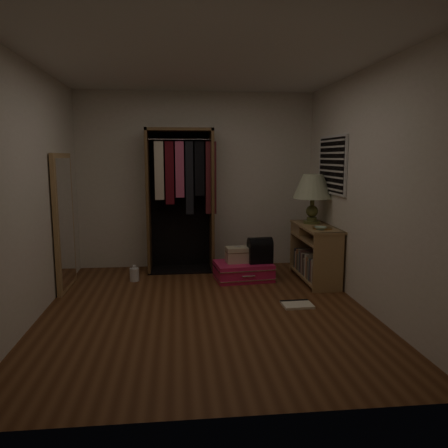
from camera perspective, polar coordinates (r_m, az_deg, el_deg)
The scene contains 13 objects.
ground at distance 4.86m, azimuth -2.36°, elevation -11.15°, with size 4.00×4.00×0.00m, color #5A3219.
room_walls at distance 4.62m, azimuth -1.57°, elevation 6.83°, with size 3.52×4.02×2.60m.
console_bookshelf at distance 6.03m, azimuth 11.68°, elevation -3.52°, with size 0.42×1.12×0.75m.
open_wardrobe at distance 6.35m, azimuth -5.40°, elevation 4.78°, with size 0.99×0.50×2.05m.
floor_mirror at distance 5.79m, azimuth -20.15°, elevation 0.24°, with size 0.06×0.80×1.70m.
pink_suitcase at distance 5.98m, azimuth 2.52°, elevation -6.13°, with size 0.82×0.63×0.24m.
train_case at distance 5.93m, azimuth 1.79°, elevation -4.03°, with size 0.33×0.24×0.23m.
black_bag at distance 5.92m, azimuth 4.71°, elevation -3.35°, with size 0.34×0.23×0.35m.
table_lamp at distance 6.06m, azimuth 11.51°, elevation 4.68°, with size 0.64×0.64×0.67m.
brass_tray at distance 5.70m, azimuth 12.70°, elevation -0.51°, with size 0.31×0.31×0.01m.
ceramic_bowl at distance 5.61m, azimuth 12.49°, elevation -0.53°, with size 0.16×0.16×0.04m, color #97B69D.
white_jug at distance 6.03m, azimuth -11.62°, elevation -6.45°, with size 0.16×0.16×0.22m.
floor_book at distance 5.06m, azimuth 9.47°, elevation -10.29°, with size 0.34×0.28×0.03m.
Camera 1 is at (-0.30, -4.56, 1.66)m, focal length 35.00 mm.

